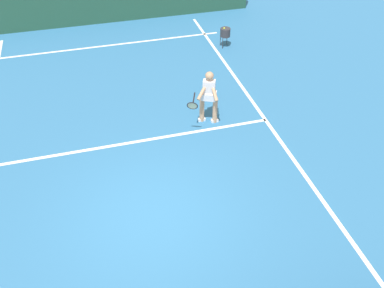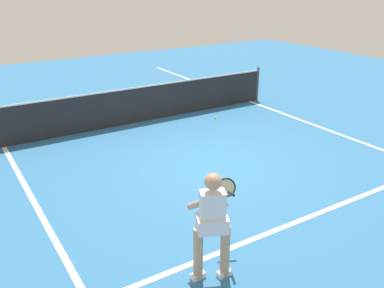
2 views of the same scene
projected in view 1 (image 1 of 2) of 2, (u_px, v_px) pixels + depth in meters
The scene contains 7 objects.
ground_plane at pixel (152, 216), 8.89m from camera, with size 28.58×28.58×0.00m, color teal.
court_back_wall at pixel (97, 1), 16.32m from camera, with size 12.51×0.24×1.78m, color #23513D.
baseline_marking at pixel (107, 46), 15.24m from camera, with size 8.51×0.10×0.01m, color white.
service_line_marking at pixel (132, 142), 10.84m from camera, with size 7.51×0.10×0.01m, color white.
sideline_left_marking at pixel (310, 183), 9.67m from camera, with size 0.10×19.99×0.01m, color white.
tennis_player at pixel (208, 96), 11.02m from camera, with size 1.02×0.84×1.55m.
ball_hopper at pixel (225, 32), 14.85m from camera, with size 0.36×0.36×0.74m.
Camera 1 is at (0.76, 5.94, 6.80)m, focal length 38.85 mm.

